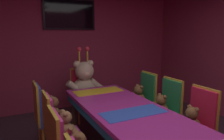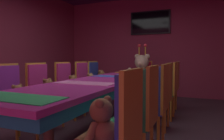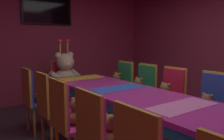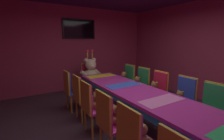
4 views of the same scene
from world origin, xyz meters
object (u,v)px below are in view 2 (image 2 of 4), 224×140
teddy_left_2 (48,90)px  teddy_left_5 (102,78)px  banquet_table (103,85)px  chair_right_2 (158,97)px  chair_left_4 (84,81)px  teddy_left_4 (91,81)px  teddy_right_5 (166,81)px  king_teddy_bear (142,70)px  chair_right_1 (144,107)px  chair_left_1 (10,95)px  teddy_right_3 (154,89)px  chair_left_5 (96,78)px  chair_right_5 (173,81)px  wall_tv (150,23)px  chair_left_3 (66,84)px  chair_right_4 (170,85)px  chair_right_0 (121,128)px  teddy_left_1 (18,97)px  chair_right_3 (164,89)px  teddy_right_0 (101,124)px  teddy_left_3 (73,85)px  teddy_right_4 (162,85)px  teddy_right_2 (146,98)px  chair_left_2 (41,89)px  throne_chair (143,76)px

teddy_left_2 → teddy_left_5: size_ratio=0.91×
banquet_table → chair_right_2: 0.94m
chair_left_4 → teddy_left_4: bearing=0.0°
chair_left_4 → teddy_right_5: bearing=20.9°
teddy_left_2 → king_teddy_bear: size_ratio=0.33×
chair_left_4 → teddy_left_4: 0.15m
chair_right_1 → king_teddy_bear: bearing=-74.6°
chair_left_1 → teddy_left_2: chair_left_1 is taller
chair_left_1 → teddy_right_5: size_ratio=2.82×
chair_right_1 → teddy_right_3: chair_right_1 is taller
chair_left_5 → chair_right_5: size_ratio=1.00×
chair_left_1 → teddy_right_5: 2.85m
chair_right_2 → wall_tv: wall_tv is taller
chair_left_3 → teddy_right_5: size_ratio=2.82×
chair_right_4 → wall_tv: wall_tv is taller
chair_left_4 → chair_right_0: size_ratio=1.00×
chair_right_1 → teddy_left_4: bearing=-49.1°
teddy_left_1 → chair_right_5: bearing=56.5°
chair_right_1 → chair_right_3: same height
chair_left_4 → teddy_left_5: (0.11, 0.57, 0.00)m
chair_right_0 → chair_right_1: 0.64m
banquet_table → king_teddy_bear: 2.23m
teddy_right_0 → wall_tv: bearing=-81.3°
teddy_right_3 → chair_right_0: bearing=94.7°
teddy_left_3 → teddy_right_4: bearing=22.1°
chair_right_4 → teddy_right_4: size_ratio=3.02×
teddy_right_0 → wall_tv: size_ratio=0.31×
chair_right_2 → chair_right_4: same height
teddy_left_4 → wall_tv: bearing=72.4°
banquet_table → teddy_left_1: 1.15m
chair_left_3 → teddy_right_2: 1.74m
chair_left_2 → chair_left_1: bearing=-89.3°
teddy_right_2 → teddy_right_4: (-0.02, 1.24, 0.02)m
teddy_left_3 → teddy_right_5: 1.85m
teddy_right_3 → wall_tv: (-0.70, 2.79, 1.46)m
chair_right_1 → chair_right_5: same height
chair_right_1 → teddy_right_3: (-0.15, 1.20, -0.00)m
chair_left_3 → chair_left_4: (0.03, 0.58, 0.00)m
teddy_right_4 → teddy_right_0: bearing=89.9°
teddy_left_5 → chair_right_1: bearing=-56.1°
banquet_table → chair_left_1: 1.25m
chair_right_4 → king_teddy_bear: 1.58m
wall_tv → chair_right_2: bearing=-75.6°
throne_chair → teddy_left_1: bearing=-12.5°
chair_left_1 → teddy_left_2: size_ratio=3.14×
teddy_left_4 → teddy_right_3: bearing=-22.7°
king_teddy_bear → teddy_right_4: bearing=28.5°
chair_right_5 → wall_tv: bearing=-62.4°
teddy_right_4 → chair_left_1: bearing=48.6°
teddy_right_2 → teddy_right_4: 1.24m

